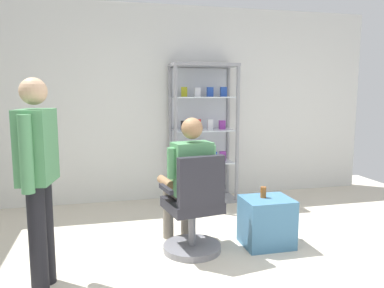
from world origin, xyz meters
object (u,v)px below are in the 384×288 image
display_cabinet_main (202,132)px  standing_customer (38,171)px  seated_shopkeeper (188,176)px  office_chair (194,213)px  storage_crate (267,222)px  tea_glass (263,192)px

display_cabinet_main → standing_customer: size_ratio=1.17×
display_cabinet_main → seated_shopkeeper: (-0.56, -1.55, -0.25)m
office_chair → seated_shopkeeper: (-0.03, 0.16, 0.32)m
seated_shopkeeper → office_chair: bearing=-80.4°
storage_crate → display_cabinet_main: bearing=97.0°
display_cabinet_main → standing_customer: 2.76m
office_chair → standing_customer: standing_customer is taller
storage_crate → standing_customer: standing_customer is taller
display_cabinet_main → tea_glass: bearing=-83.9°
office_chair → seated_shopkeeper: size_ratio=0.74×
office_chair → tea_glass: bearing=3.4°
display_cabinet_main → storage_crate: bearing=-83.0°
seated_shopkeeper → storage_crate: bearing=-11.1°
storage_crate → seated_shopkeeper: bearing=168.9°
seated_shopkeeper → tea_glass: size_ratio=11.84×
seated_shopkeeper → standing_customer: size_ratio=0.79×
tea_glass → storage_crate: bearing=-49.2°
display_cabinet_main → storage_crate: size_ratio=3.93×
display_cabinet_main → seated_shopkeeper: bearing=-110.0°
office_chair → seated_shopkeeper: 0.36m
display_cabinet_main → standing_customer: (-1.83, -2.06, -0.03)m
display_cabinet_main → standing_customer: display_cabinet_main is taller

